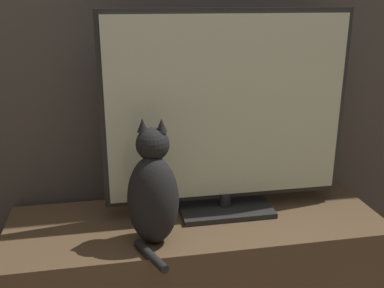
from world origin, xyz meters
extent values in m
cube|color=brown|center=(0.00, 0.94, 0.24)|extent=(1.38, 0.47, 0.47)
cube|color=black|center=(0.12, 1.00, 0.48)|extent=(0.35, 0.21, 0.02)
cylinder|color=black|center=(0.12, 1.00, 0.52)|extent=(0.04, 0.04, 0.05)
cube|color=black|center=(0.12, 1.00, 0.88)|extent=(0.90, 0.02, 0.70)
cube|color=beige|center=(0.12, 0.99, 0.88)|extent=(0.87, 0.01, 0.66)
ellipsoid|color=black|center=(-0.17, 0.81, 0.63)|extent=(0.20, 0.19, 0.31)
ellipsoid|color=olive|center=(-0.16, 0.87, 0.61)|extent=(0.10, 0.07, 0.17)
sphere|color=black|center=(-0.16, 0.84, 0.81)|extent=(0.13, 0.13, 0.11)
cone|color=black|center=(-0.19, 0.85, 0.88)|extent=(0.04, 0.04, 0.04)
cone|color=black|center=(-0.13, 0.84, 0.88)|extent=(0.04, 0.04, 0.04)
cylinder|color=black|center=(-0.19, 0.71, 0.49)|extent=(0.10, 0.18, 0.03)
camera|label=1|loc=(-0.30, -0.52, 1.27)|focal=42.00mm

